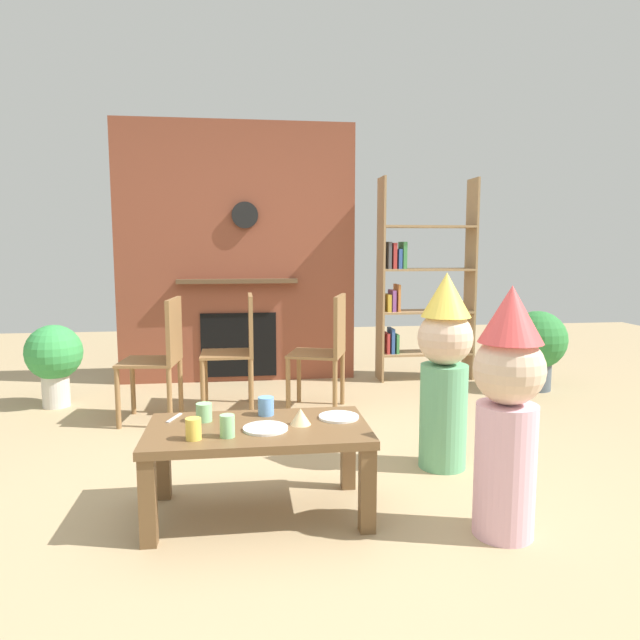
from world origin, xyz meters
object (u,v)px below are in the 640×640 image
Objects in this scene: paper_plate_rear at (265,428)px; child_in_pink at (444,366)px; paper_cup_far_left at (204,412)px; dining_chair_middle at (239,345)px; paper_cup_center at (227,426)px; potted_plant_tall at (537,344)px; child_with_cone_hat at (508,406)px; paper_plate_front at (339,417)px; birthday_cake_slice at (300,416)px; bookshelf at (418,286)px; dining_chair_right at (328,345)px; potted_plant_short at (54,357)px; dining_chair_left at (162,352)px; paper_cup_near_left at (266,406)px; coffee_table at (258,441)px; paper_cup_near_right at (193,429)px.

paper_plate_rear is 0.19× the size of child_in_pink.
dining_chair_middle reaches higher than paper_cup_far_left.
paper_cup_center is 3.47m from potted_plant_tall.
paper_plate_front is at bearing -14.66° from child_with_cone_hat.
paper_cup_center is at bearing -157.73° from birthday_cake_slice.
dining_chair_middle is at bearing 93.97° from paper_plate_rear.
bookshelf is 2.70× the size of potted_plant_tall.
potted_plant_tall is (2.11, 2.03, -0.02)m from paper_plate_front.
paper_plate_rear is at bearing 93.71° from dining_chair_middle.
dining_chair_right reaches higher than paper_cup_center.
potted_plant_tall is (2.77, 1.99, -0.06)m from paper_cup_far_left.
paper_cup_center is 0.09× the size of child_with_cone_hat.
potted_plant_tall reaches higher than paper_plate_front.
child_in_pink is 1.72× the size of potted_plant_short.
paper_plate_front is 1.84m from dining_chair_left.
child_with_cone_hat is (0.67, -0.43, 0.15)m from paper_plate_front.
paper_cup_near_left is at bearing 89.33° from dining_chair_right.
paper_cup_center is 0.20m from paper_plate_rear.
potted_plant_tall reaches higher than coffee_table.
child_with_cone_hat is 1.57× the size of potted_plant_tall.
paper_cup_near_left is at bearing -141.95° from potted_plant_tall.
paper_cup_far_left is (-0.12, 0.25, -0.01)m from paper_cup_center.
dining_chair_right is (-1.00, -0.96, -0.38)m from bookshelf.
birthday_cake_slice is at bearing 17.62° from paper_cup_near_right.
dining_chair_right reaches higher than potted_plant_tall.
paper_plate_rear is at bearing -53.63° from potted_plant_short.
dining_chair_left is at bearing 101.82° from paper_cup_near_right.
potted_plant_tall reaches higher than paper_cup_center.
paper_cup_far_left reaches higher than paper_plate_rear.
child_with_cone_hat is (-0.52, -3.02, -0.30)m from bookshelf.
dining_chair_right reaches higher than paper_plate_front.
paper_cup_near_left is 1.66m from dining_chair_middle.
paper_cup_near_left is 0.96× the size of paper_cup_near_right.
child_in_pink is 2.06m from dining_chair_left.
bookshelf is 19.90× the size of paper_cup_near_right.
bookshelf is at bearing 148.60° from potted_plant_tall.
potted_plant_short is (-1.29, 1.98, -0.07)m from paper_cup_far_left.
paper_cup_near_right is 0.46× the size of paper_plate_rear.
coffee_table is at bearing 118.29° from dining_chair_left.
paper_cup_center is 0.14× the size of potted_plant_tall.
potted_plant_short is (-1.55, 2.10, 0.04)m from coffee_table.
bookshelf is at bearing 58.47° from paper_cup_center.
dining_chair_left is at bearing 112.18° from coffee_table.
potted_plant_short is at bearing 129.93° from birthday_cake_slice.
potted_plant_tall is at bearing -102.60° from child_with_cone_hat.
bookshelf is 1.69× the size of child_in_pink.
potted_plant_short is (-3.14, -0.58, -0.49)m from bookshelf.
paper_cup_near_left is 1.57m from dining_chair_left.
paper_cup_far_left is at bearing -1.40° from child_with_cone_hat.
paper_cup_far_left is 1.53m from dining_chair_left.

